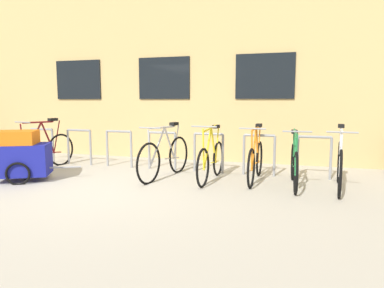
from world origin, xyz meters
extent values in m
plane|color=#B2ADA0|center=(0.00, 0.00, 0.00)|extent=(42.00, 42.00, 0.00)
cube|color=tan|center=(0.00, 6.92, 2.76)|extent=(28.00, 7.44, 5.52)
cube|color=black|center=(-2.40, 3.18, 1.97)|extent=(1.30, 0.04, 1.00)
cube|color=black|center=(0.00, 3.18, 1.97)|extent=(1.30, 0.04, 1.00)
cube|color=black|center=(2.40, 3.18, 1.97)|extent=(1.30, 0.04, 1.00)
cylinder|color=gray|center=(-2.85, 1.90, 0.39)|extent=(0.05, 0.05, 0.78)
cylinder|color=gray|center=(-2.27, 1.90, 0.39)|extent=(0.05, 0.05, 0.78)
cylinder|color=gray|center=(-2.56, 1.90, 0.78)|extent=(0.58, 0.05, 0.05)
cylinder|color=gray|center=(-1.85, 1.90, 0.39)|extent=(0.05, 0.05, 0.78)
cylinder|color=gray|center=(-1.27, 1.90, 0.39)|extent=(0.05, 0.05, 0.78)
cylinder|color=gray|center=(-1.56, 1.90, 0.78)|extent=(0.58, 0.05, 0.05)
cylinder|color=gray|center=(-0.85, 1.90, 0.39)|extent=(0.05, 0.05, 0.78)
cylinder|color=gray|center=(-0.27, 1.90, 0.39)|extent=(0.05, 0.05, 0.78)
cylinder|color=gray|center=(-0.56, 1.90, 0.78)|extent=(0.58, 0.05, 0.05)
cylinder|color=gray|center=(0.15, 1.90, 0.39)|extent=(0.05, 0.05, 0.78)
cylinder|color=gray|center=(0.73, 1.90, 0.39)|extent=(0.05, 0.05, 0.78)
cylinder|color=gray|center=(0.44, 1.90, 0.78)|extent=(0.58, 0.05, 0.05)
cylinder|color=gray|center=(1.15, 1.90, 0.39)|extent=(0.05, 0.05, 0.78)
cylinder|color=gray|center=(1.73, 1.90, 0.39)|extent=(0.05, 0.05, 0.78)
cylinder|color=gray|center=(1.44, 1.90, 0.78)|extent=(0.58, 0.05, 0.05)
cylinder|color=gray|center=(2.15, 1.90, 0.39)|extent=(0.05, 0.05, 0.78)
cylinder|color=gray|center=(2.73, 1.90, 0.39)|extent=(0.05, 0.05, 0.78)
cylinder|color=gray|center=(2.44, 1.90, 0.78)|extent=(0.58, 0.05, 0.05)
cylinder|color=gray|center=(3.15, 1.90, 0.39)|extent=(0.05, 0.05, 0.78)
cylinder|color=gray|center=(3.73, 1.90, 0.39)|extent=(0.05, 0.05, 0.78)
cylinder|color=gray|center=(3.44, 1.90, 0.78)|extent=(0.58, 0.05, 0.05)
torus|color=black|center=(1.68, 1.73, 0.32)|extent=(0.07, 0.67, 0.67)
torus|color=black|center=(1.63, 0.74, 0.32)|extent=(0.07, 0.67, 0.67)
cylinder|color=yellow|center=(1.64, 1.01, 0.62)|extent=(0.06, 0.48, 0.73)
cylinder|color=yellow|center=(1.66, 1.40, 0.60)|extent=(0.05, 0.35, 0.67)
cylinder|color=yellow|center=(1.65, 1.17, 0.95)|extent=(0.07, 0.77, 0.09)
cylinder|color=yellow|center=(1.66, 1.49, 0.29)|extent=(0.05, 0.50, 0.07)
cylinder|color=yellow|center=(1.67, 1.64, 0.62)|extent=(0.03, 0.20, 0.61)
cylinder|color=yellow|center=(1.63, 0.77, 0.65)|extent=(0.03, 0.08, 0.66)
cube|color=black|center=(1.67, 1.55, 0.95)|extent=(0.11, 0.20, 0.06)
cylinder|color=gray|center=(1.63, 0.79, 1.01)|extent=(0.44, 0.05, 0.03)
torus|color=black|center=(2.45, 1.92, 0.32)|extent=(0.06, 0.68, 0.68)
torus|color=black|center=(2.41, 0.92, 0.32)|extent=(0.06, 0.68, 0.68)
cylinder|color=orange|center=(2.42, 1.19, 0.61)|extent=(0.05, 0.48, 0.70)
cylinder|color=orange|center=(2.43, 1.58, 0.61)|extent=(0.05, 0.35, 0.69)
cylinder|color=orange|center=(2.43, 1.35, 0.95)|extent=(0.06, 0.77, 0.04)
cylinder|color=orange|center=(2.44, 1.67, 0.30)|extent=(0.04, 0.50, 0.07)
cylinder|color=orange|center=(2.44, 1.83, 0.63)|extent=(0.03, 0.20, 0.64)
cylinder|color=orange|center=(2.41, 0.94, 0.63)|extent=(0.03, 0.08, 0.63)
cube|color=black|center=(2.44, 1.74, 0.98)|extent=(0.11, 0.20, 0.06)
cylinder|color=gray|center=(2.41, 0.97, 0.98)|extent=(0.44, 0.04, 0.03)
torus|color=black|center=(-1.93, 1.74, 0.34)|extent=(0.16, 0.72, 0.72)
torus|color=black|center=(-2.10, 0.77, 0.34)|extent=(0.16, 0.72, 0.72)
cylinder|color=maroon|center=(-2.05, 1.04, 0.64)|extent=(0.12, 0.47, 0.71)
cylinder|color=maroon|center=(-1.99, 1.41, 0.64)|extent=(0.09, 0.34, 0.72)
cylinder|color=maroon|center=(-2.03, 1.19, 0.99)|extent=(0.16, 0.74, 0.05)
cylinder|color=maroon|center=(-1.97, 1.50, 0.31)|extent=(0.11, 0.49, 0.07)
cylinder|color=maroon|center=(-1.95, 1.65, 0.67)|extent=(0.06, 0.20, 0.66)
cylinder|color=maroon|center=(-2.09, 0.80, 0.66)|extent=(0.04, 0.08, 0.64)
cube|color=black|center=(-1.96, 1.56, 1.03)|extent=(0.13, 0.21, 0.06)
cylinder|color=gray|center=(-2.09, 0.82, 1.01)|extent=(0.44, 0.10, 0.03)
torus|color=black|center=(3.86, 1.77, 0.35)|extent=(0.11, 0.74, 0.74)
torus|color=black|center=(3.75, 0.70, 0.35)|extent=(0.11, 0.74, 0.74)
cylinder|color=silver|center=(3.78, 0.99, 0.62)|extent=(0.09, 0.51, 0.66)
cylinder|color=silver|center=(3.82, 1.41, 0.64)|extent=(0.07, 0.39, 0.69)
cylinder|color=silver|center=(3.80, 1.17, 0.96)|extent=(0.12, 0.84, 0.07)
cylinder|color=silver|center=(3.83, 1.50, 0.33)|extent=(0.08, 0.54, 0.08)
cylinder|color=silver|center=(3.85, 1.68, 0.66)|extent=(0.04, 0.20, 0.63)
cylinder|color=silver|center=(3.76, 0.73, 0.65)|extent=(0.04, 0.08, 0.59)
cube|color=black|center=(3.84, 1.59, 1.01)|extent=(0.12, 0.21, 0.06)
cylinder|color=gray|center=(3.76, 0.75, 0.97)|extent=(0.44, 0.07, 0.03)
torus|color=black|center=(3.07, 1.74, 0.32)|extent=(0.08, 0.68, 0.68)
torus|color=black|center=(3.12, 0.72, 0.32)|extent=(0.08, 0.68, 0.68)
cylinder|color=#1E7238|center=(3.11, 1.00, 0.60)|extent=(0.06, 0.49, 0.68)
cylinder|color=#1E7238|center=(3.09, 1.39, 0.57)|extent=(0.06, 0.36, 0.61)
cylinder|color=#1E7238|center=(3.10, 1.16, 0.90)|extent=(0.08, 0.80, 0.11)
cylinder|color=#1E7238|center=(3.08, 1.48, 0.30)|extent=(0.05, 0.52, 0.07)
cylinder|color=#1E7238|center=(3.07, 1.65, 0.59)|extent=(0.03, 0.20, 0.55)
cylinder|color=#1E7238|center=(3.12, 0.74, 0.63)|extent=(0.03, 0.08, 0.61)
cube|color=black|center=(3.08, 1.56, 0.89)|extent=(0.11, 0.21, 0.06)
cylinder|color=gray|center=(3.12, 0.77, 0.96)|extent=(0.44, 0.05, 0.03)
torus|color=black|center=(0.86, 1.75, 0.35)|extent=(0.16, 0.74, 0.74)
torus|color=black|center=(0.68, 0.68, 0.35)|extent=(0.16, 0.74, 0.74)
cylinder|color=#B7B7BC|center=(0.73, 0.97, 0.62)|extent=(0.12, 0.52, 0.66)
cylinder|color=#B7B7BC|center=(0.80, 1.39, 0.63)|extent=(0.10, 0.40, 0.68)
cylinder|color=#B7B7BC|center=(0.76, 1.15, 0.95)|extent=(0.18, 0.85, 0.06)
cylinder|color=#B7B7BC|center=(0.81, 1.48, 0.32)|extent=(0.11, 0.54, 0.08)
cylinder|color=#B7B7BC|center=(0.84, 1.66, 0.65)|extent=(0.06, 0.20, 0.61)
cylinder|color=#B7B7BC|center=(0.68, 0.70, 0.64)|extent=(0.04, 0.08, 0.59)
cube|color=black|center=(0.83, 1.57, 0.99)|extent=(0.13, 0.21, 0.06)
cylinder|color=gray|center=(0.68, 0.73, 0.97)|extent=(0.44, 0.10, 0.03)
cube|color=navy|center=(-1.59, 0.24, 0.38)|extent=(1.07, 0.94, 0.56)
cube|color=orange|center=(-1.67, 0.20, 0.78)|extent=(0.86, 0.81, 0.24)
torus|color=black|center=(-1.74, 0.53, 0.19)|extent=(0.38, 0.22, 0.41)
torus|color=black|center=(-1.44, -0.06, 0.19)|extent=(0.38, 0.22, 0.41)
cylinder|color=gray|center=(-0.94, 0.57, 0.21)|extent=(0.50, 0.28, 0.03)
camera|label=1|loc=(3.08, -4.75, 1.44)|focal=32.28mm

